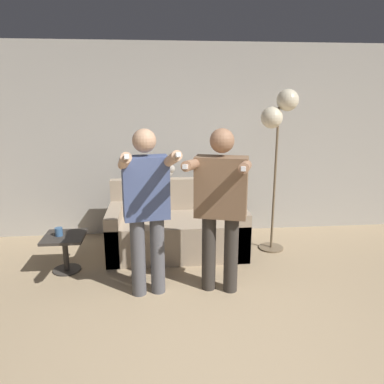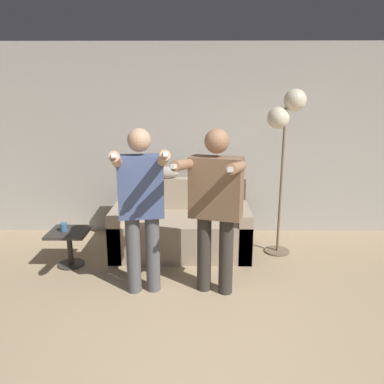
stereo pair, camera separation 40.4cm
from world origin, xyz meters
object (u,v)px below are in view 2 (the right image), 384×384
Objects in this scene: couch at (181,229)px; person_right at (215,200)px; cat at (166,172)px; cup at (64,227)px; side_table at (69,241)px; floor_lamp at (286,120)px; person_left at (141,201)px.

person_right is at bearing -70.58° from couch.
cup is (-1.12, -0.78, -0.48)m from cat.
side_table is at bearing -160.58° from couch.
floor_lamp is at bearing -15.21° from cat.
person_left is 17.67× the size of cup.
person_right is at bearing -19.53° from cup.
cup is (-1.69, 0.60, -0.49)m from person_right.
side_table is at bearing -143.87° from cat.
cat reaches higher than couch.
person_left is 1.25m from cup.
cup is (-0.05, 0.00, 0.16)m from side_table.
floor_lamp is at bearing -2.52° from couch.
floor_lamp reaches higher than couch.
cup is at bearing -145.33° from cat.
person_left is (-0.34, -1.04, 0.66)m from couch.
person_left is at bearing -147.53° from floor_lamp.
couch is 1.41m from cup.
cat is 1.47m from side_table.
side_table is at bearing 176.63° from person_right.
person_right is (0.70, 0.00, 0.01)m from person_left.
person_left reaches higher than side_table.
person_right is 0.82× the size of floor_lamp.
floor_lamp is 4.53× the size of side_table.
floor_lamp is (1.42, -0.39, 0.69)m from cat.
cup is at bearing -161.47° from couch.
side_table is (-1.27, -0.45, 0.02)m from couch.
floor_lamp reaches higher than person_right.
couch is at bearing 63.49° from person_left.
person_right is 1.86m from cup.
cat is (-0.20, 0.33, 0.66)m from couch.
floor_lamp is 2.85m from side_table.
couch reaches higher than side_table.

